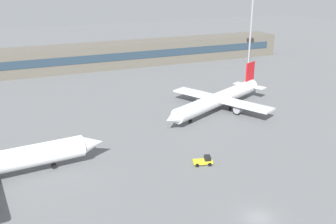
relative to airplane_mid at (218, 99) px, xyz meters
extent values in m
plane|color=slate|center=(-18.26, -3.49, -3.12)|extent=(400.00, 400.00, 0.00)
cube|color=#5B564C|center=(-18.26, 60.21, 1.38)|extent=(155.21, 12.00, 9.00)
cube|color=#263847|center=(-18.26, 54.16, 1.83)|extent=(147.45, 0.16, 2.80)
cone|color=white|center=(-36.45, -15.24, 0.33)|extent=(4.70, 4.17, 3.77)
cylinder|color=black|center=(-43.84, -15.94, -2.59)|extent=(1.08, 0.51, 1.04)
cylinder|color=silver|center=(0.24, 0.12, 0.04)|extent=(32.45, 18.45, 3.63)
cone|color=silver|center=(-16.65, -8.20, 0.04)|extent=(5.10, 4.86, 3.45)
cone|color=silver|center=(16.96, 8.36, 0.04)|extent=(4.38, 3.88, 2.54)
cube|color=red|center=(14.37, 7.08, 4.48)|extent=(3.92, 2.17, 5.25)
cube|color=silver|center=(14.63, 7.21, 0.23)|extent=(6.62, 9.75, 0.23)
cube|color=silver|center=(1.09, 0.54, -0.25)|extent=(16.78, 27.73, 0.48)
cylinder|color=gray|center=(-1.44, 5.68, -1.60)|extent=(3.59, 3.06, 1.91)
cylinder|color=gray|center=(3.63, -4.60, -1.60)|extent=(3.59, 3.06, 1.91)
cylinder|color=black|center=(-10.56, -5.20, -2.64)|extent=(1.03, 0.76, 0.96)
cylinder|color=black|center=(0.85, 3.19, -2.64)|extent=(1.03, 0.76, 0.96)
cylinder|color=black|center=(3.05, -1.27, -2.64)|extent=(1.03, 0.76, 0.96)
cube|color=yellow|center=(-17.92, -25.35, -2.47)|extent=(3.87, 2.43, 0.60)
cube|color=black|center=(-17.05, -25.60, -1.82)|extent=(1.44, 1.65, 0.90)
cylinder|color=black|center=(-16.97, -26.43, -2.77)|extent=(0.74, 0.43, 0.70)
cylinder|color=black|center=(-16.55, -24.93, -2.77)|extent=(0.74, 0.43, 0.70)
cylinder|color=black|center=(-19.28, -25.77, -2.77)|extent=(0.74, 0.43, 0.70)
cylinder|color=black|center=(-18.86, -24.27, -2.77)|extent=(0.74, 0.43, 0.70)
cylinder|color=gray|center=(34.17, 36.45, 9.69)|extent=(0.70, 0.70, 25.61)
camera|label=1|loc=(-49.39, -82.51, 30.76)|focal=41.24mm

